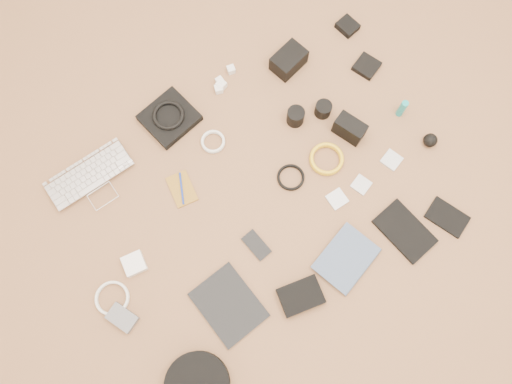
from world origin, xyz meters
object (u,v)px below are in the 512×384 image
laptop (96,184)px  dslr_camera (289,60)px  tablet (229,305)px  phone (256,245)px  paperback (364,273)px

laptop → dslr_camera: 0.89m
dslr_camera → tablet: 0.98m
phone → dslr_camera: bearing=39.7°
laptop → paperback: bearing=-53.8°
laptop → tablet: size_ratio=1.36×
paperback → phone: bearing=25.2°
laptop → phone: (0.39, -0.52, -0.01)m
dslr_camera → paperback: 0.88m
laptop → phone: 0.64m
laptop → phone: laptop is taller
laptop → phone: bearing=-56.1°
tablet → laptop: bearing=100.6°
paperback → tablet: bearing=52.9°
laptop → paperback: 1.04m
dslr_camera → phone: 0.75m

